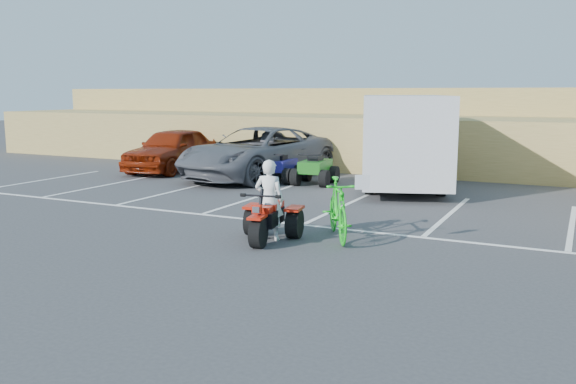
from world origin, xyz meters
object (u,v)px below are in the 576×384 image
at_px(grey_pickup, 258,153).
at_px(cargo_trailer, 403,138).
at_px(red_car, 172,149).
at_px(quad_atv_blue, 281,182).
at_px(green_dirt_bike, 338,209).
at_px(rider, 269,200).
at_px(quad_atv_green, 315,184).
at_px(red_trike_atv, 267,241).

xyz_separation_m(grey_pickup, cargo_trailer, (5.07, 0.11, 0.66)).
xyz_separation_m(red_car, quad_atv_blue, (4.95, -0.77, -0.81)).
relative_size(green_dirt_bike, red_car, 0.43).
height_order(rider, green_dirt_bike, rider).
bearing_deg(red_car, green_dirt_bike, -42.97).
xyz_separation_m(cargo_trailer, quad_atv_blue, (-3.92, -0.64, -1.53)).
bearing_deg(quad_atv_green, rider, -78.35).
height_order(rider, quad_atv_blue, rider).
bearing_deg(quad_atv_blue, quad_atv_green, -4.05).
distance_m(rider, grey_pickup, 9.02).
bearing_deg(quad_atv_green, cargo_trailer, 8.42).
bearing_deg(red_car, cargo_trailer, -6.31).
bearing_deg(grey_pickup, green_dirt_bike, -40.94).
distance_m(grey_pickup, quad_atv_green, 2.61).
bearing_deg(cargo_trailer, red_trike_atv, -112.18).
height_order(red_car, cargo_trailer, cargo_trailer).
bearing_deg(quad_atv_green, green_dirt_bike, -67.89).
distance_m(green_dirt_bike, red_car, 12.07).
bearing_deg(quad_atv_blue, rider, -68.78).
xyz_separation_m(rider, grey_pickup, (-4.57, 7.78, 0.06)).
height_order(rider, grey_pickup, grey_pickup).
bearing_deg(rider, green_dirt_bike, -160.91).
bearing_deg(rider, quad_atv_green, -83.40).
bearing_deg(quad_atv_blue, cargo_trailer, 5.20).
relative_size(red_trike_atv, rider, 0.97).
xyz_separation_m(green_dirt_bike, red_car, (-9.57, 7.35, 0.19)).
xyz_separation_m(green_dirt_bike, quad_atv_green, (-3.37, 6.58, -0.61)).
bearing_deg(cargo_trailer, rider, -112.43).
height_order(green_dirt_bike, quad_atv_green, green_dirt_bike).
bearing_deg(quad_atv_green, red_car, 167.87).
bearing_deg(red_trike_atv, rider, 90.00).
distance_m(green_dirt_bike, cargo_trailer, 7.31).
height_order(cargo_trailer, quad_atv_blue, cargo_trailer).
xyz_separation_m(rider, red_car, (-8.37, 8.02, -0.00)).
height_order(red_trike_atv, rider, rider).
relative_size(rider, grey_pickup, 0.26).
distance_m(cargo_trailer, quad_atv_blue, 4.26).
bearing_deg(grey_pickup, quad_atv_blue, -14.53).
xyz_separation_m(green_dirt_bike, quad_atv_blue, (-4.62, 6.58, -0.61)).
distance_m(rider, red_car, 11.60).
bearing_deg(grey_pickup, red_trike_atv, -49.91).
height_order(quad_atv_blue, quad_atv_green, quad_atv_green).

